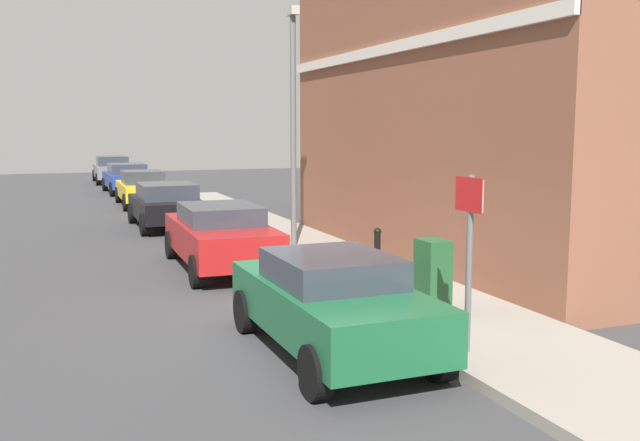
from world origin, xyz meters
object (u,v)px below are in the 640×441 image
at_px(lamppost, 293,116).
at_px(street_sign, 469,237).
at_px(bollard_near_cabinet, 377,253).
at_px(utility_cabinet, 433,278).
at_px(car_red, 221,235).
at_px(car_blue, 127,178).
at_px(car_yellow, 143,188).
at_px(car_green, 332,301).
at_px(car_black, 166,204).
at_px(car_grey, 112,169).

bearing_deg(lamppost, street_sign, -94.22).
bearing_deg(bollard_near_cabinet, lamppost, 90.89).
bearing_deg(utility_cabinet, car_red, 112.36).
distance_m(car_red, car_blue, 18.98).
xyz_separation_m(car_red, car_yellow, (0.05, 13.19, -0.04)).
distance_m(car_green, lamppost, 8.40).
xyz_separation_m(car_black, car_grey, (0.06, 18.82, 0.04)).
xyz_separation_m(car_green, bollard_near_cabinet, (2.21, 3.16, -0.02)).
xyz_separation_m(car_yellow, street_sign, (1.50, -20.35, 0.95)).
bearing_deg(street_sign, car_blue, 93.23).
xyz_separation_m(car_blue, street_sign, (1.48, -26.14, 0.94)).
relative_size(utility_cabinet, street_sign, 0.50).
relative_size(car_red, car_black, 1.11).
xyz_separation_m(utility_cabinet, lamppost, (0.03, 6.74, 2.62)).
bearing_deg(bollard_near_cabinet, car_red, 126.53).
xyz_separation_m(car_black, utility_cabinet, (2.23, -11.99, -0.04)).
bearing_deg(lamppost, car_green, -105.53).
relative_size(car_black, car_grey, 0.91).
xyz_separation_m(car_green, car_blue, (0.03, 25.18, -0.00)).
relative_size(car_grey, bollard_near_cabinet, 4.19).
height_order(car_black, car_blue, car_blue).
height_order(car_blue, utility_cabinet, car_blue).
bearing_deg(car_black, car_grey, -0.47).
distance_m(bollard_near_cabinet, lamppost, 5.24).
distance_m(car_red, utility_cabinet, 5.67).
height_order(bollard_near_cabinet, lamppost, lamppost).
height_order(car_green, lamppost, lamppost).
bearing_deg(street_sign, car_green, 147.48).
height_order(car_black, street_sign, street_sign).
relative_size(car_yellow, car_blue, 1.02).
bearing_deg(utility_cabinet, car_black, 100.54).
relative_size(car_black, lamppost, 0.69).
height_order(utility_cabinet, street_sign, street_sign).
height_order(car_green, car_red, car_red).
xyz_separation_m(car_blue, bollard_near_cabinet, (2.18, -22.03, -0.02)).
xyz_separation_m(car_yellow, car_grey, (-0.06, 12.38, 0.06)).
xyz_separation_m(car_green, car_yellow, (-0.00, 19.39, -0.02)).
xyz_separation_m(car_black, bollard_near_cabinet, (2.33, -9.79, -0.02)).
relative_size(car_black, utility_cabinet, 3.44).
bearing_deg(bollard_near_cabinet, car_yellow, 97.76).
xyz_separation_m(car_blue, car_grey, (-0.08, 6.59, 0.04)).
relative_size(car_green, street_sign, 1.73).
relative_size(car_green, utility_cabinet, 3.46).
height_order(car_green, utility_cabinet, car_green).
bearing_deg(car_red, street_sign, -166.65).
height_order(street_sign, lamppost, lamppost).
bearing_deg(bollard_near_cabinet, street_sign, -99.78).
bearing_deg(car_grey, car_black, -179.57).
relative_size(car_yellow, lamppost, 0.74).
distance_m(car_yellow, lamppost, 12.17).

